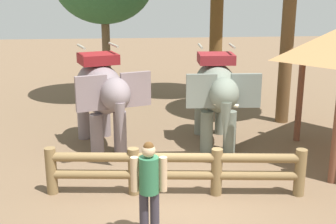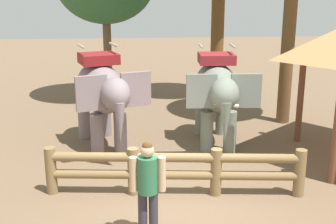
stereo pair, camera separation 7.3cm
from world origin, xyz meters
name	(u,v)px [view 1 (the left image)]	position (x,y,z in m)	size (l,w,h in m)	color
ground_plane	(176,198)	(0.00, 0.00, 0.00)	(60.00, 60.00, 0.00)	brown
log_fence	(175,168)	(0.00, 0.19, 0.60)	(5.56, 0.83, 1.05)	olive
elephant_near_left	(102,92)	(-1.68, 3.27, 1.61)	(2.31, 3.41, 2.86)	slate
elephant_center	(216,91)	(1.47, 3.21, 1.58)	(1.87, 3.28, 2.82)	slate
tourist_woman_in_black	(149,183)	(-0.64, -1.45, 1.05)	(0.64, 0.38, 1.81)	#342F3B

